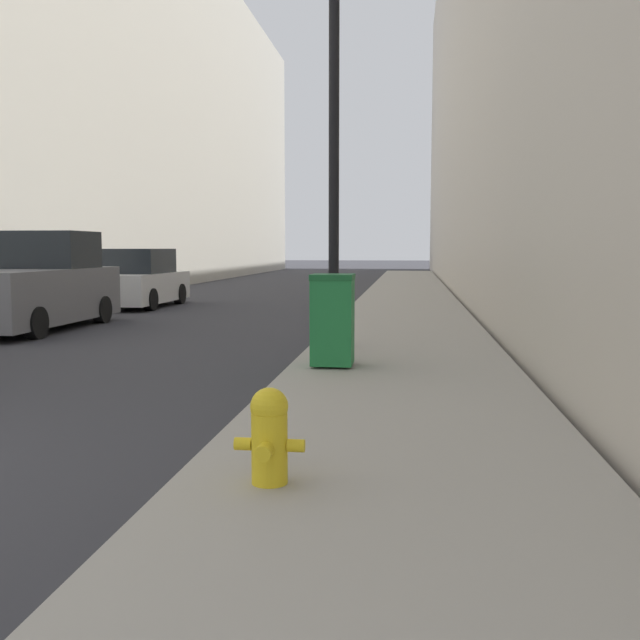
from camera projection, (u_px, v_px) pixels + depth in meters
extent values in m
cube|color=#9E998E|center=(407.00, 303.00, 22.13)|extent=(3.18, 60.00, 0.14)
cube|color=beige|center=(31.00, 91.00, 31.23)|extent=(12.00, 60.00, 17.27)
cube|color=beige|center=(607.00, 43.00, 28.09)|extent=(12.00, 60.00, 19.69)
cylinder|color=yellow|center=(270.00, 448.00, 4.95)|extent=(0.25, 0.25, 0.50)
sphere|color=yellow|center=(269.00, 407.00, 4.92)|extent=(0.27, 0.27, 0.27)
cylinder|color=yellow|center=(269.00, 395.00, 4.91)|extent=(0.07, 0.07, 0.06)
cylinder|color=yellow|center=(264.00, 452.00, 4.76)|extent=(0.11, 0.12, 0.11)
cylinder|color=yellow|center=(243.00, 444.00, 4.97)|extent=(0.12, 0.09, 0.09)
cylinder|color=yellow|center=(296.00, 446.00, 4.92)|extent=(0.12, 0.09, 0.09)
cube|color=#1E7538|center=(333.00, 322.00, 9.83)|extent=(0.56, 0.57, 1.17)
cube|color=#16572A|center=(333.00, 277.00, 9.77)|extent=(0.58, 0.59, 0.08)
cylinder|color=black|center=(318.00, 358.00, 10.16)|extent=(0.05, 0.16, 0.16)
cylinder|color=black|center=(351.00, 358.00, 10.10)|extent=(0.05, 0.16, 0.16)
cylinder|color=black|center=(334.00, 339.00, 11.93)|extent=(0.33, 0.33, 0.25)
cylinder|color=black|center=(334.00, 168.00, 11.65)|extent=(0.17, 0.17, 5.89)
cube|color=slate|center=(30.00, 295.00, 15.46)|extent=(2.02, 4.90, 1.14)
cube|color=black|center=(48.00, 250.00, 16.21)|extent=(1.86, 1.57, 0.83)
cylinder|color=black|center=(28.00, 309.00, 17.12)|extent=(0.24, 0.64, 0.64)
cylinder|color=black|center=(102.00, 310.00, 16.88)|extent=(0.24, 0.64, 0.64)
cylinder|color=black|center=(35.00, 323.00, 13.89)|extent=(0.24, 0.64, 0.64)
cube|color=silver|center=(141.00, 287.00, 21.52)|extent=(1.71, 4.29, 0.86)
cube|color=#1E2328|center=(140.00, 261.00, 21.44)|extent=(1.50, 2.23, 0.73)
cylinder|color=black|center=(133.00, 293.00, 22.92)|extent=(0.24, 0.64, 0.64)
cylinder|color=black|center=(180.00, 294.00, 22.72)|extent=(0.24, 0.64, 0.64)
cylinder|color=black|center=(98.00, 299.00, 20.38)|extent=(0.24, 0.64, 0.64)
cylinder|color=black|center=(151.00, 300.00, 20.18)|extent=(0.24, 0.64, 0.64)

